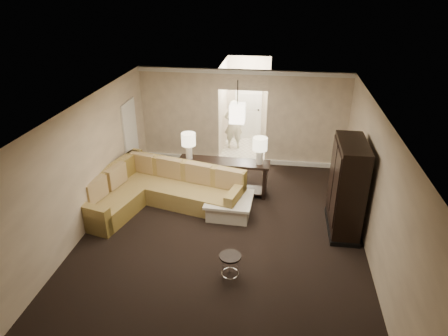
% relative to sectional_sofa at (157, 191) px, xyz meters
% --- Properties ---
extents(ground, '(8.00, 8.00, 0.00)m').
position_rel_sectional_sofa_xyz_m(ground, '(1.76, -1.14, -0.39)').
color(ground, black).
rests_on(ground, ground).
extents(wall_back, '(6.00, 0.04, 2.80)m').
position_rel_sectional_sofa_xyz_m(wall_back, '(1.76, 2.86, 1.01)').
color(wall_back, beige).
rests_on(wall_back, ground).
extents(wall_left, '(0.04, 8.00, 2.80)m').
position_rel_sectional_sofa_xyz_m(wall_left, '(-1.24, -1.14, 1.01)').
color(wall_left, beige).
rests_on(wall_left, ground).
extents(wall_right, '(0.04, 8.00, 2.80)m').
position_rel_sectional_sofa_xyz_m(wall_right, '(4.76, -1.14, 1.01)').
color(wall_right, beige).
rests_on(wall_right, ground).
extents(ceiling, '(6.00, 8.00, 0.02)m').
position_rel_sectional_sofa_xyz_m(ceiling, '(1.76, -1.14, 2.41)').
color(ceiling, silver).
rests_on(ceiling, wall_back).
extents(crown_molding, '(6.00, 0.10, 0.12)m').
position_rel_sectional_sofa_xyz_m(crown_molding, '(1.76, 2.81, 2.34)').
color(crown_molding, white).
rests_on(crown_molding, wall_back).
extents(baseboard, '(6.00, 0.10, 0.12)m').
position_rel_sectional_sofa_xyz_m(baseboard, '(1.76, 2.81, -0.33)').
color(baseboard, white).
rests_on(baseboard, ground).
extents(side_door, '(0.05, 0.90, 2.10)m').
position_rel_sectional_sofa_xyz_m(side_door, '(-1.21, 1.66, 0.66)').
color(side_door, white).
rests_on(side_door, ground).
extents(foyer, '(1.44, 2.02, 2.80)m').
position_rel_sectional_sofa_xyz_m(foyer, '(1.76, 4.20, 0.91)').
color(foyer, silver).
rests_on(foyer, ground).
extents(sectional_sofa, '(3.76, 2.76, 0.98)m').
position_rel_sectional_sofa_xyz_m(sectional_sofa, '(0.00, 0.00, 0.00)').
color(sectional_sofa, brown).
rests_on(sectional_sofa, ground).
extents(coffee_table, '(1.10, 1.10, 0.45)m').
position_rel_sectional_sofa_xyz_m(coffee_table, '(1.80, -0.14, -0.17)').
color(coffee_table, silver).
rests_on(coffee_table, ground).
extents(console_table, '(2.34, 0.60, 0.90)m').
position_rel_sectional_sofa_xyz_m(console_table, '(1.51, 0.88, 0.15)').
color(console_table, black).
rests_on(console_table, ground).
extents(armoire, '(0.62, 1.44, 2.08)m').
position_rel_sectional_sofa_xyz_m(armoire, '(4.35, -0.37, 0.61)').
color(armoire, black).
rests_on(armoire, ground).
extents(drink_table, '(0.40, 0.40, 0.50)m').
position_rel_sectional_sofa_xyz_m(drink_table, '(2.11, -2.34, -0.03)').
color(drink_table, black).
rests_on(drink_table, ground).
extents(table_lamp_left, '(0.36, 0.36, 0.69)m').
position_rel_sectional_sofa_xyz_m(table_lamp_left, '(0.61, 0.91, 0.97)').
color(table_lamp_left, silver).
rests_on(table_lamp_left, console_table).
extents(table_lamp_right, '(0.36, 0.36, 0.69)m').
position_rel_sectional_sofa_xyz_m(table_lamp_right, '(2.41, 0.85, 0.97)').
color(table_lamp_right, silver).
rests_on(table_lamp_right, console_table).
extents(pendant_light, '(0.38, 0.38, 1.09)m').
position_rel_sectional_sofa_xyz_m(pendant_light, '(1.76, 1.56, 1.56)').
color(pendant_light, black).
rests_on(pendant_light, ceiling).
extents(person, '(0.67, 0.47, 1.78)m').
position_rel_sectional_sofa_xyz_m(person, '(1.38, 3.90, 0.50)').
color(person, beige).
rests_on(person, ground).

